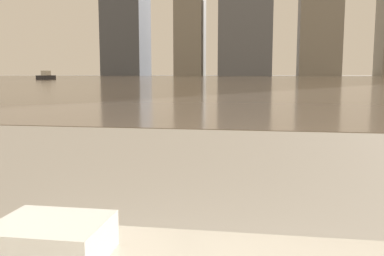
# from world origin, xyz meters

# --- Properties ---
(towel_stack) EXTENTS (0.23, 0.19, 0.08)m
(towel_stack) POSITION_xyz_m (-0.09, 0.80, 0.60)
(towel_stack) COLOR white
(towel_stack) RESTS_ON bathtub
(harbor_water) EXTENTS (180.00, 110.00, 0.01)m
(harbor_water) POSITION_xyz_m (0.00, 62.00, 0.01)
(harbor_water) COLOR gray
(harbor_water) RESTS_ON ground_plane
(harbor_boat_0) EXTENTS (1.28, 3.19, 1.17)m
(harbor_boat_0) POSITION_xyz_m (-27.91, 53.28, 0.42)
(harbor_boat_0) COLOR #2D2D33
(harbor_boat_0) RESTS_ON harbor_water
(skyline_tower_0) EXTENTS (11.08, 12.69, 31.89)m
(skyline_tower_0) POSITION_xyz_m (-37.46, 118.00, 15.95)
(skyline_tower_0) COLOR #4C515B
(skyline_tower_0) RESTS_ON ground_plane
(skyline_tower_2) EXTENTS (13.93, 12.89, 22.03)m
(skyline_tower_2) POSITION_xyz_m (-3.97, 118.00, 11.02)
(skyline_tower_2) COLOR slate
(skyline_tower_2) RESTS_ON ground_plane
(skyline_tower_3) EXTENTS (10.68, 8.90, 28.67)m
(skyline_tower_3) POSITION_xyz_m (15.14, 118.00, 14.33)
(skyline_tower_3) COLOR gray
(skyline_tower_3) RESTS_ON ground_plane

